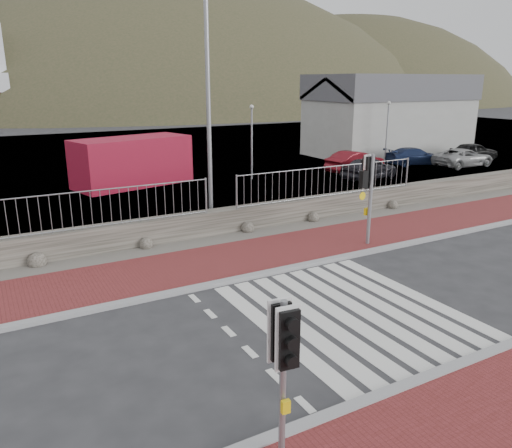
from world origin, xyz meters
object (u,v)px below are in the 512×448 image
streetlight (212,90)px  shipping_container (132,162)px  car_a (369,168)px  car_e (474,151)px  car_d (463,158)px  traffic_signal_near (283,348)px  traffic_signal_far (371,180)px  car_c (414,156)px  car_b (355,162)px

streetlight → shipping_container: (-0.44, 9.48, -3.83)m
car_a → car_e: (11.29, 1.96, -0.03)m
streetlight → car_d: size_ratio=2.16×
traffic_signal_near → car_d: traffic_signal_near is taller
traffic_signal_near → traffic_signal_far: (7.74, 6.98, 0.43)m
car_a → traffic_signal_far: bearing=127.1°
streetlight → car_a: streetlight is taller
streetlight → car_c: streetlight is taller
streetlight → car_d: (19.91, 4.94, -4.50)m
traffic_signal_far → car_a: (8.07, 9.06, -1.63)m
car_d → car_e: size_ratio=1.19×
traffic_signal_far → shipping_container: 14.56m
traffic_signal_far → shipping_container: bearing=-80.9°
shipping_container → car_a: bearing=-36.8°
streetlight → car_d: 21.00m
car_a → streetlight: bearing=100.3°
streetlight → shipping_container: size_ratio=1.50×
streetlight → car_c: size_ratio=2.30×
shipping_container → car_c: size_ratio=1.53×
shipping_container → traffic_signal_far: bearing=-88.7°
car_e → traffic_signal_far: bearing=127.6°
traffic_signal_near → car_b: bearing=53.5°
shipping_container → car_b: 13.13m
shipping_container → car_b: shipping_container is taller
traffic_signal_near → car_a: (15.81, 16.04, -1.20)m
traffic_signal_far → car_c: size_ratio=0.79×
car_a → car_c: 6.41m
traffic_signal_near → car_a: bearing=51.3°
streetlight → traffic_signal_far: bearing=-54.1°
streetlight → shipping_container: 10.23m
traffic_signal_near → car_e: traffic_signal_near is taller
streetlight → car_e: bearing=13.2°
traffic_signal_near → car_e: (27.11, 18.00, -1.23)m
car_e → car_b: bearing=97.2°
traffic_signal_near → car_a: traffic_signal_near is taller
car_a → car_d: 8.28m
traffic_signal_far → car_b: 14.30m
streetlight → car_c: bearing=18.8°
traffic_signal_near → car_d: size_ratio=0.61×
car_b → car_c: 5.24m
traffic_signal_far → car_b: size_ratio=0.79×
car_d → car_e: (3.03, 1.59, 0.02)m
traffic_signal_far → shipping_container: traffic_signal_far is taller
traffic_signal_far → streetlight: streetlight is taller
streetlight → car_b: (12.37, 6.68, -4.43)m
traffic_signal_near → car_e: size_ratio=0.72×
traffic_signal_far → car_c: (14.03, 11.42, -1.69)m
car_c → shipping_container: bearing=94.7°
traffic_signal_far → car_d: (16.34, 9.42, -1.68)m
traffic_signal_far → car_e: bearing=-157.4°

